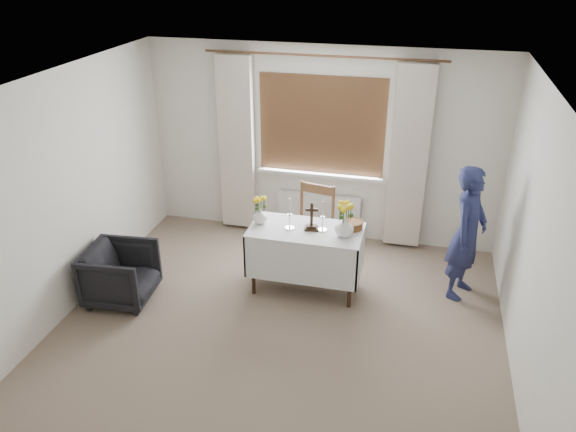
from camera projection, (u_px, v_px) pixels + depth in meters
The scene contains 12 objects.
ground at pixel (270, 349), 5.48m from camera, with size 5.00×5.00×0.00m, color gray.
altar_table at pixel (306, 259), 6.27m from camera, with size 1.24×0.64×0.76m, color white.
wooden_chair at pixel (310, 229), 6.64m from camera, with size 0.47×0.47×1.02m, color brown, non-canonical shape.
armchair at pixel (121, 274), 6.11m from camera, with size 0.68×0.70×0.64m, color black.
person at pixel (467, 233), 6.03m from camera, with size 0.56×0.36×1.52m, color navy.
radiator at pixel (319, 215), 7.45m from camera, with size 1.10×0.10×0.60m, color silver.
wooden_cross at pixel (312, 216), 6.03m from camera, with size 0.15×0.11×0.32m, color black, non-canonical shape.
candlestick_left at pixel (290, 214), 6.04m from camera, with size 0.10×0.10×0.36m, color silver, non-canonical shape.
candlestick_right at pixel (323, 216), 6.00m from camera, with size 0.10×0.10×0.35m, color silver, non-canonical shape.
flower_vase_left at pixel (260, 216), 6.20m from camera, with size 0.16×0.16×0.17m, color silver.
flower_vase_right at pixel (344, 227), 5.92m from camera, with size 0.20×0.20×0.21m, color silver.
wicker_basket at pixel (352, 225), 6.11m from camera, with size 0.23×0.23×0.09m, color brown.
Camera 1 is at (1.22, -4.17, 3.59)m, focal length 35.00 mm.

